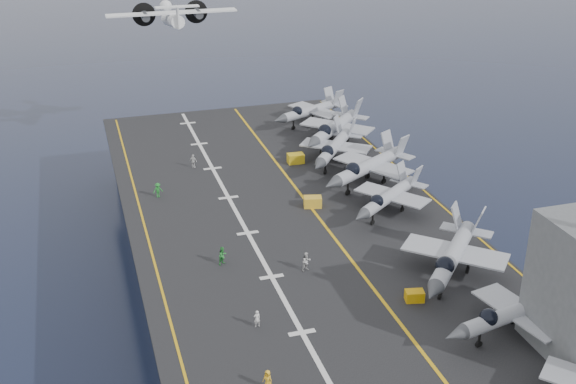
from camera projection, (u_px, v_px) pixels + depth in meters
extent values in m
plane|color=#142135|center=(298.00, 302.00, 87.66)|extent=(500.00, 500.00, 0.00)
cube|color=#56595E|center=(298.00, 267.00, 85.59)|extent=(36.00, 90.00, 10.00)
cube|color=black|center=(298.00, 228.00, 83.44)|extent=(38.00, 92.00, 0.40)
cube|color=gold|center=(323.00, 223.00, 84.15)|extent=(0.35, 90.00, 0.02)
cube|color=silver|center=(248.00, 233.00, 81.76)|extent=(0.50, 90.00, 0.02)
cube|color=gold|center=(150.00, 247.00, 78.85)|extent=(0.25, 90.00, 0.02)
cube|color=gold|center=(442.00, 206.00, 88.26)|extent=(0.25, 90.00, 0.02)
imported|color=gold|center=(268.00, 379.00, 57.19)|extent=(1.18, 1.22, 1.70)
imported|color=silver|center=(257.00, 319.00, 64.87)|extent=(1.08, 0.79, 1.69)
imported|color=#268C33|center=(223.00, 256.00, 75.05)|extent=(1.43, 1.31, 1.99)
imported|color=#1A7D26|center=(158.00, 190.00, 90.31)|extent=(1.27, 0.97, 1.90)
imported|color=silver|center=(193.00, 161.00, 99.12)|extent=(1.36, 1.35, 1.92)
imported|color=silver|center=(307.00, 261.00, 73.86)|extent=(1.45, 1.21, 2.06)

